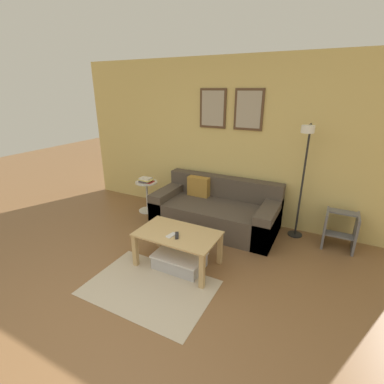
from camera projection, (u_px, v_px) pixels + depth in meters
ground_plane at (97, 349)px, 2.37m from camera, size 16.00×16.00×0.00m
wall_back at (229, 141)px, 4.46m from camera, size 5.60×0.09×2.55m
area_rug at (150, 287)px, 3.10m from camera, size 1.38×0.96×0.01m
couch at (216, 211)px, 4.41m from camera, size 1.91×0.92×0.74m
coffee_table at (178, 239)px, 3.39m from camera, size 0.99×0.59×0.44m
storage_bin at (179, 261)px, 3.43m from camera, size 0.61×0.41×0.18m
floor_lamp at (304, 167)px, 3.69m from camera, size 0.21×0.51×1.66m
side_table at (147, 193)px, 4.93m from camera, size 0.38×0.38×0.55m
book_stack at (146, 180)px, 4.84m from camera, size 0.24×0.20×0.08m
remote_control at (177, 235)px, 3.28m from camera, size 0.11×0.15×0.02m
cell_phone at (171, 235)px, 3.30m from camera, size 0.09×0.15×0.01m
step_stool at (340, 229)px, 3.81m from camera, size 0.41×0.36×0.51m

